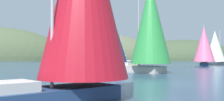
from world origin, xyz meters
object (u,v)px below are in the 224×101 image
Objects in this scene: sailboat_teal_sail at (117,49)px; channel_buoy at (125,64)px; sailboat_white_mainsail at (215,47)px; sailboat_pink_spinnaker at (204,45)px; sailboat_navy_sail at (114,43)px; sailboat_green_sail at (149,25)px.

channel_buoy is at bearing -89.75° from sailboat_teal_sail.
sailboat_white_mainsail reaches higher than channel_buoy.
sailboat_pink_spinnaker is at bearing -26.24° from channel_buoy.
sailboat_navy_sail is 1.09× the size of sailboat_white_mainsail.
sailboat_pink_spinnaker is at bearing 4.74° from sailboat_navy_sail.
sailboat_white_mainsail is (25.52, 29.19, -1.25)m from sailboat_green_sail.
sailboat_green_sail is at bearing -92.74° from sailboat_teal_sail.
sailboat_navy_sail is at bearing -113.18° from channel_buoy.
channel_buoy is (0.06, -12.96, -4.02)m from sailboat_teal_sail.
sailboat_teal_sail is at bearing 90.25° from channel_buoy.
sailboat_green_sail reaches higher than sailboat_navy_sail.
sailboat_navy_sail is 1.12× the size of sailboat_pink_spinnaker.
sailboat_white_mainsail is 3.42× the size of channel_buoy.
sailboat_green_sail is 1.36× the size of sailboat_pink_spinnaker.
channel_buoy is at bearing 153.76° from sailboat_pink_spinnaker.
sailboat_pink_spinnaker is at bearing -53.43° from sailboat_teal_sail.
sailboat_navy_sail is 10.67m from channel_buoy.
sailboat_white_mainsail is (8.52, 10.36, 0.12)m from sailboat_pink_spinnaker.
sailboat_pink_spinnaker is 0.98× the size of sailboat_white_mainsail.
sailboat_green_sail reaches higher than sailboat_white_mainsail.
sailboat_navy_sail is 22.28m from sailboat_teal_sail.
sailboat_green_sail is at bearing -83.66° from sailboat_navy_sail.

